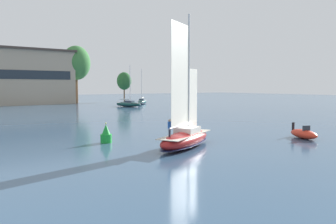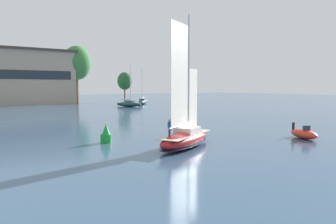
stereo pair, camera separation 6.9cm
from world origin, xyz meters
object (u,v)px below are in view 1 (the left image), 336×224
(tree_shore_left, at_px, (124,81))
(tree_shore_center, at_px, (76,63))
(sailboat_moored_near_marina, at_px, (142,102))
(motor_tender, at_px, (304,134))
(sailboat_moored_outer_mooring, at_px, (128,104))
(channel_buoy, at_px, (106,135))
(sailboat_main, at_px, (185,137))

(tree_shore_left, bearing_deg, tree_shore_center, 175.88)
(sailboat_moored_near_marina, xyz_separation_m, motor_tender, (-22.27, -74.05, -0.26))
(sailboat_moored_outer_mooring, relative_size, channel_buoy, 5.55)
(motor_tender, bearing_deg, sailboat_moored_outer_mooring, 79.90)
(sailboat_main, bearing_deg, motor_tender, -14.14)
(tree_shore_left, xyz_separation_m, sailboat_main, (-39.06, -87.34, -6.92))
(tree_shore_left, bearing_deg, sailboat_moored_near_marina, -97.25)
(tree_shore_center, distance_m, motor_tender, 93.55)
(channel_buoy, bearing_deg, sailboat_moored_near_marina, 56.32)
(sailboat_moored_outer_mooring, bearing_deg, sailboat_moored_near_marina, 44.02)
(tree_shore_center, bearing_deg, channel_buoy, -107.78)
(tree_shore_center, bearing_deg, motor_tender, -93.84)
(sailboat_main, height_order, motor_tender, sailboat_main)
(sailboat_moored_near_marina, bearing_deg, channel_buoy, -123.68)
(sailboat_moored_near_marina, bearing_deg, sailboat_moored_outer_mooring, -135.98)
(tree_shore_center, bearing_deg, tree_shore_left, -4.12)
(tree_shore_center, height_order, sailboat_moored_outer_mooring, tree_shore_center)
(sailboat_moored_outer_mooring, bearing_deg, tree_shore_center, 100.02)
(tree_shore_center, height_order, channel_buoy, tree_shore_center)
(sailboat_main, xyz_separation_m, motor_tender, (14.63, -3.68, -0.52))
(tree_shore_center, bearing_deg, sailboat_moored_outer_mooring, -79.98)
(tree_shore_left, distance_m, sailboat_moored_outer_mooring, 31.37)
(tree_shore_left, relative_size, sailboat_moored_outer_mooring, 0.94)
(sailboat_main, distance_m, motor_tender, 15.09)
(channel_buoy, bearing_deg, tree_shore_center, 72.22)
(tree_shore_center, height_order, motor_tender, tree_shore_center)
(sailboat_moored_outer_mooring, relative_size, motor_tender, 2.60)
(tree_shore_left, xyz_separation_m, motor_tender, (-24.43, -91.03, -7.44))
(sailboat_main, xyz_separation_m, sailboat_moored_outer_mooring, (25.93, 59.77, -0.23))
(sailboat_moored_near_marina, distance_m, channel_buoy, 76.26)
(tree_shore_left, bearing_deg, channel_buoy, -118.93)
(channel_buoy, bearing_deg, motor_tender, -27.90)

